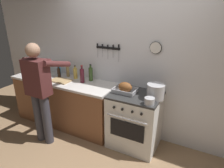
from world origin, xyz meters
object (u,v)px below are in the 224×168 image
at_px(stove, 135,120).
at_px(bottle_olive_oil, 91,74).
at_px(person_cook, 39,89).
at_px(stock_pot, 156,91).
at_px(bottle_cooking_oil, 75,73).
at_px(bottle_wine_red, 82,75).
at_px(saucepan, 149,101).
at_px(bottle_vinegar, 68,71).
at_px(bottle_dish_soap, 59,70).
at_px(bottle_soy_sauce, 59,73).
at_px(cutting_board, 61,81).
at_px(roasting_pan, 125,88).

height_order(stove, bottle_olive_oil, bottle_olive_oil).
xyz_separation_m(person_cook, stock_pot, (1.66, 0.60, 0.06)).
height_order(bottle_cooking_oil, bottle_olive_oil, bottle_olive_oil).
height_order(bottle_wine_red, bottle_olive_oil, bottle_wine_red).
distance_m(saucepan, bottle_vinegar, 1.78).
bearing_deg(bottle_dish_soap, stock_pot, -5.59).
relative_size(saucepan, bottle_wine_red, 0.45).
bearing_deg(stock_pot, bottle_dish_soap, 174.41).
relative_size(bottle_wine_red, bottle_soy_sauce, 1.37).
bearing_deg(bottle_vinegar, bottle_cooking_oil, -8.93).
relative_size(stove, cutting_board, 2.50).
bearing_deg(stock_pot, person_cook, -160.25).
bearing_deg(person_cook, bottle_wine_red, -28.54).
relative_size(saucepan, bottle_olive_oil, 0.46).
bearing_deg(stove, bottle_soy_sauce, 177.68).
bearing_deg(stove, roasting_pan, -179.96).
distance_m(stove, stock_pot, 0.63).
height_order(saucepan, cutting_board, saucepan).
height_order(bottle_wine_red, bottle_soy_sauce, bottle_wine_red).
bearing_deg(saucepan, stove, 141.38).
xyz_separation_m(bottle_wine_red, bottle_dish_soap, (-0.66, 0.15, -0.04)).
height_order(bottle_wine_red, bottle_dish_soap, bottle_wine_red).
bearing_deg(stock_pot, bottle_soy_sauce, 178.10).
height_order(bottle_vinegar, bottle_soy_sauce, bottle_vinegar).
height_order(stock_pot, bottle_vinegar, bottle_vinegar).
height_order(person_cook, saucepan, person_cook).
distance_m(stock_pot, bottle_soy_sauce, 1.86).
xyz_separation_m(cutting_board, bottle_wine_red, (0.38, 0.13, 0.12)).
relative_size(person_cook, bottle_wine_red, 5.37).
xyz_separation_m(stove, stock_pot, (0.29, 0.00, 0.56)).
bearing_deg(stock_pot, bottle_wine_red, 177.99).
bearing_deg(saucepan, stock_pot, 85.90).
bearing_deg(stove, person_cook, -156.50).
bearing_deg(bottle_vinegar, person_cook, -83.70).
xyz_separation_m(stove, roasting_pan, (-0.18, -0.00, 0.52)).
bearing_deg(roasting_pan, stove, 0.04).
bearing_deg(stove, stock_pot, 0.33).
xyz_separation_m(stock_pot, saucepan, (-0.02, -0.22, -0.06)).
bearing_deg(bottle_dish_soap, stove, -6.63).
distance_m(person_cook, bottle_dish_soap, 0.85).
distance_m(saucepan, bottle_olive_oil, 1.29).
height_order(person_cook, bottle_soy_sauce, person_cook).
bearing_deg(stove, bottle_olive_oil, 168.23).
distance_m(bottle_wine_red, bottle_vinegar, 0.46).
relative_size(stock_pot, saucepan, 1.83).
distance_m(person_cook, stock_pot, 1.77).
distance_m(bottle_cooking_oil, bottle_dish_soap, 0.43).
bearing_deg(bottle_wine_red, bottle_cooking_oil, 154.75).
xyz_separation_m(roasting_pan, bottle_wine_red, (-0.84, 0.05, 0.06)).
bearing_deg(bottle_wine_red, bottle_vinegar, 161.93).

